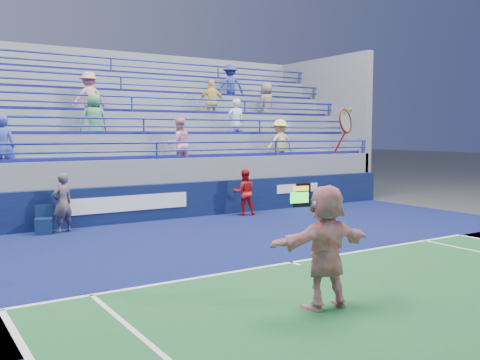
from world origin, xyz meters
TOP-DOWN VIEW (x-y plane):
  - ground at (0.00, 0.00)m, footprint 120.00×120.00m
  - sponsor_wall at (0.00, 6.50)m, footprint 18.00×0.32m
  - bleacher_stand at (-0.00, 10.27)m, footprint 18.00×5.60m
  - serve_speed_board at (5.11, 6.39)m, footprint 1.24×0.35m
  - judge_chair at (-3.54, 5.95)m, footprint 0.52×0.53m
  - tennis_player at (-1.29, -2.47)m, footprint 1.78×0.70m
  - line_judge at (-3.04, 5.93)m, footprint 0.68×0.57m
  - ball_girl at (2.65, 5.88)m, footprint 0.87×0.78m

SIDE VIEW (x-z plane):
  - ground at x=0.00m, z-range 0.00..0.00m
  - judge_chair at x=-3.54m, z-range -0.14..0.63m
  - serve_speed_board at x=5.11m, z-range 0.00..0.86m
  - sponsor_wall at x=0.00m, z-range 0.00..1.10m
  - ball_girl at x=2.65m, z-range 0.00..1.49m
  - line_judge at x=-3.04m, z-range 0.00..1.60m
  - tennis_player at x=-1.29m, z-range -0.56..2.45m
  - bleacher_stand at x=0.00m, z-range -1.52..4.61m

